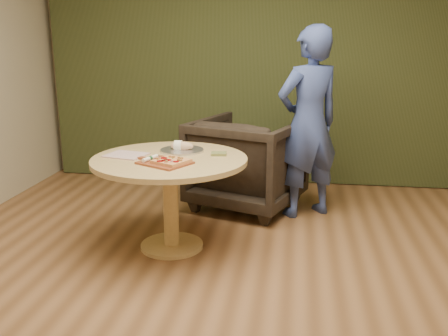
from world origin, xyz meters
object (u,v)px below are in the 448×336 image
Objects in this scene: pizza_paddle at (164,163)px; armchair at (248,158)px; pedestal_table at (170,175)px; bread_roll at (181,146)px; person_standing at (308,123)px; cutlery_roll at (150,158)px; serving_tray at (182,150)px; flatbread_pizza at (171,161)px.

pizza_paddle is 0.48× the size of armchair.
pedestal_table is 1.21m from armchair.
bread_roll is 1.26m from person_standing.
pedestal_table is at bearing 85.53° from armchair.
person_standing is (1.18, 1.11, 0.10)m from cutlery_roll.
serving_tray is 1.26m from person_standing.
person_standing reaches higher than pizza_paddle.
armchair is (0.49, 1.28, -0.26)m from pizza_paddle.
serving_tray reaches higher than pizza_paddle.
cutlery_roll is 0.20× the size of armchair.
cutlery_roll is at bearing -111.10° from serving_tray.
bread_roll is (0.03, 0.42, 0.04)m from pizza_paddle.
serving_tray is at bearing 113.16° from pizza_paddle.
armchair reaches higher than bread_roll.
serving_tray is (0.15, 0.39, -0.02)m from cutlery_roll.
flatbread_pizza is 1.54m from person_standing.
flatbread_pizza is 0.84× the size of serving_tray.
armchair is (0.50, 1.09, -0.12)m from pedestal_table.
serving_tray reaches higher than pedestal_table.
serving_tray is 1.84× the size of bread_roll.
pedestal_table is 0.28m from serving_tray.
armchair reaches higher than cutlery_roll.
flatbread_pizza is 0.30× the size of armchair.
bread_roll is at bearing 94.01° from flatbread_pizza.
pedestal_table is at bearing 120.43° from pizza_paddle.
serving_tray is 1.01m from armchair.
armchair is at bearing 84.25° from cutlery_roll.
armchair is at bearing 61.76° from bread_roll.
flatbread_pizza is (0.07, -0.21, 0.17)m from pedestal_table.
armchair is 0.71m from person_standing.
person_standing reaches higher than serving_tray.
serving_tray is (0.05, 0.23, 0.15)m from pedestal_table.
flatbread_pizza is 1.40m from armchair.
person_standing reaches higher than pedestal_table.
armchair is (0.61, 1.26, -0.29)m from cutlery_roll.
bread_roll is at bearing 180.00° from serving_tray.
pizza_paddle is at bearing -95.45° from serving_tray.
pizza_paddle is 1.57m from person_standing.
flatbread_pizza is 1.54× the size of bread_roll.
person_standing is at bearing -173.98° from armchair.
person_standing is at bearing 63.35° from cutlery_roll.
pedestal_table is 0.26m from cutlery_roll.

